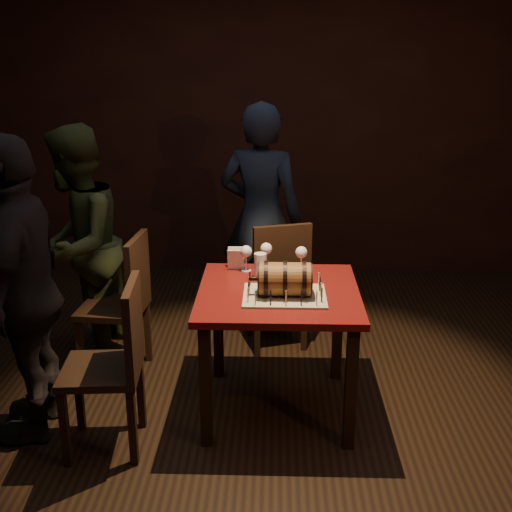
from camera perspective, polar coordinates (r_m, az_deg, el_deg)
name	(u,v)px	position (r m, az deg, el deg)	size (l,w,h in m)	color
room_shell	(258,177)	(3.37, 0.14, 7.01)	(5.04, 5.04, 2.80)	black
pub_table	(278,308)	(3.64, 2.01, -4.67)	(0.90, 0.90, 0.75)	#4B0C0C
cake_board	(285,296)	(3.51, 2.56, -3.55)	(0.45, 0.35, 0.01)	#A69F86
barrel_cake	(285,279)	(3.47, 2.57, -2.06)	(0.34, 0.20, 0.20)	brown
birthday_candles	(285,288)	(3.49, 2.57, -2.84)	(0.40, 0.30, 0.09)	#FFE098
wine_glass_left	(246,253)	(3.86, -0.89, 0.31)	(0.07, 0.07, 0.16)	silver
wine_glass_mid	(266,250)	(3.91, 0.92, 0.56)	(0.07, 0.07, 0.16)	silver
wine_glass_right	(301,253)	(3.85, 4.05, 0.22)	(0.07, 0.07, 0.16)	silver
pint_of_ale	(260,266)	(3.76, 0.37, -0.91)	(0.07, 0.07, 0.15)	silver
menu_card	(236,259)	(3.90, -1.80, -0.28)	(0.10, 0.05, 0.13)	white
chair_back	(278,278)	(4.42, 1.93, -2.01)	(0.50, 0.50, 0.93)	black
chair_left_rear	(124,298)	(4.17, -11.64, -3.69)	(0.43, 0.43, 0.93)	black
chair_left_front	(116,358)	(3.43, -12.35, -8.82)	(0.43, 0.43, 0.93)	black
person_back	(261,218)	(4.72, 0.42, 3.40)	(0.61, 0.40, 1.69)	black
person_left_rear	(78,246)	(4.39, -15.57, 0.86)	(0.77, 0.60, 1.59)	#343D1E
person_left_front	(24,291)	(3.59, -19.91, -2.92)	(0.97, 0.40, 1.66)	black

